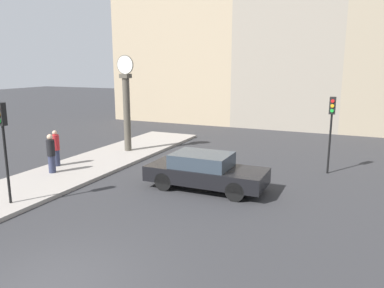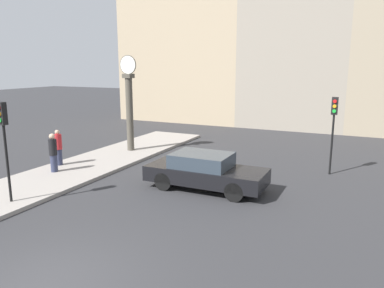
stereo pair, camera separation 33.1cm
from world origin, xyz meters
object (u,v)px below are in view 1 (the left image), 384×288
Objects in this scene: traffic_light_far at (331,119)px; pedestrian_red_top at (56,148)px; sedan_car at (205,171)px; pedestrian_black_jacket at (51,153)px; street_clock at (127,106)px; traffic_light_near at (3,132)px.

traffic_light_far is 2.04× the size of pedestrian_red_top.
pedestrian_red_top is (-11.72, -4.39, -1.49)m from traffic_light_far.
traffic_light_far reaches higher than pedestrian_red_top.
sedan_car is 7.48m from pedestrian_red_top.
sedan_car is at bearing 9.03° from pedestrian_black_jacket.
traffic_light_near is at bearing -84.50° from street_clock.
pedestrian_black_jacket is at bearing -96.87° from street_clock.
traffic_light_near reaches higher than pedestrian_black_jacket.
traffic_light_near reaches higher than traffic_light_far.
traffic_light_near is 13.04m from traffic_light_far.
pedestrian_red_top is at bearing -159.49° from traffic_light_far.
traffic_light_far is 12.61m from pedestrian_red_top.
sedan_car is 7.62m from street_clock.
traffic_light_near is 8.53m from street_clock.
traffic_light_near is at bearing -67.44° from pedestrian_black_jacket.
pedestrian_black_jacket is at bearing -154.23° from traffic_light_far.
street_clock reaches higher than sedan_car.
pedestrian_red_top is at bearing -107.09° from street_clock.
street_clock is 3.01× the size of pedestrian_black_jacket.
pedestrian_black_jacket is (0.65, -0.96, 0.02)m from pedestrian_red_top.
traffic_light_far is at bearing 20.51° from pedestrian_red_top.
street_clock is (-10.46, -0.29, 0.15)m from traffic_light_far.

